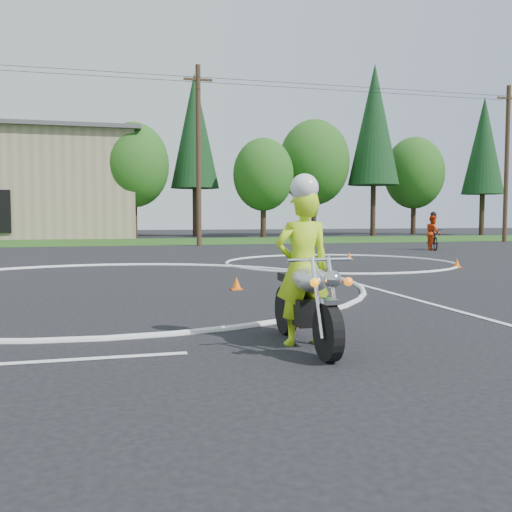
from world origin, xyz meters
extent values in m
plane|color=black|center=(0.00, 0.00, 0.00)|extent=(120.00, 120.00, 0.00)
cube|color=#1E4714|center=(0.00, 27.00, 0.01)|extent=(120.00, 10.00, 0.02)
torus|color=silver|center=(0.00, 3.00, 0.01)|extent=(12.12, 12.12, 0.12)
torus|color=silver|center=(8.00, 8.00, 0.01)|extent=(8.10, 8.10, 0.10)
cube|color=silver|center=(6.00, -2.00, 0.01)|extent=(0.12, 10.00, 0.01)
cylinder|color=black|center=(2.52, -4.78, 0.34)|extent=(0.14, 0.68, 0.68)
cylinder|color=black|center=(2.51, -3.20, 0.34)|extent=(0.14, 0.68, 0.68)
cube|color=black|center=(2.52, -3.93, 0.45)|extent=(0.32, 0.62, 0.34)
ellipsoid|color=silver|center=(2.52, -4.16, 0.88)|extent=(0.41, 0.72, 0.32)
cube|color=black|center=(2.51, -3.59, 0.84)|extent=(0.30, 0.68, 0.11)
cylinder|color=silver|center=(2.42, -4.69, 0.73)|extent=(0.05, 0.41, 0.91)
cylinder|color=silver|center=(2.62, -4.69, 0.73)|extent=(0.05, 0.41, 0.91)
cube|color=silver|center=(2.52, -4.80, 0.70)|extent=(0.16, 0.25, 0.06)
cylinder|color=silver|center=(2.52, -4.50, 1.15)|extent=(0.79, 0.04, 0.04)
sphere|color=silver|center=(2.52, -4.89, 0.96)|extent=(0.20, 0.20, 0.20)
sphere|color=orange|center=(2.32, -4.87, 0.93)|extent=(0.10, 0.10, 0.10)
sphere|color=#FF670C|center=(2.72, -4.87, 0.93)|extent=(0.10, 0.10, 0.10)
cylinder|color=silver|center=(2.69, -3.48, 0.34)|extent=(0.09, 0.90, 0.09)
imported|color=#B2E317|center=(2.52, -3.89, 1.00)|extent=(0.73, 0.48, 2.00)
sphere|color=silver|center=(2.52, -3.94, 2.03)|extent=(0.36, 0.36, 0.36)
imported|color=black|center=(15.61, 14.25, 0.52)|extent=(1.30, 2.09, 1.04)
imported|color=red|center=(15.61, 14.25, 0.86)|extent=(0.89, 1.01, 1.73)
sphere|color=black|center=(15.61, 14.25, 1.75)|extent=(0.30, 0.30, 0.30)
cone|color=#FF650D|center=(11.05, 5.42, 0.15)|extent=(0.22, 0.22, 0.30)
cube|color=#FF650D|center=(11.05, 5.42, 0.01)|extent=(0.24, 0.24, 0.03)
cone|color=#FF650D|center=(2.88, 1.72, 0.15)|extent=(0.22, 0.22, 0.30)
cube|color=#FF650D|center=(2.88, 1.72, 0.01)|extent=(0.24, 0.24, 0.03)
cone|color=#FF650D|center=(9.05, 9.50, 0.15)|extent=(0.22, 0.22, 0.30)
cube|color=#FF650D|center=(9.05, 9.50, 0.01)|extent=(0.24, 0.24, 0.03)
cone|color=#FF650D|center=(2.75, -2.72, 0.15)|extent=(0.22, 0.22, 0.30)
cube|color=#FF650D|center=(2.75, -2.72, 0.01)|extent=(0.24, 0.24, 0.03)
cylinder|color=#382619|center=(2.00, 34.00, 1.62)|extent=(0.44, 0.44, 3.24)
ellipsoid|color=#1E5116|center=(2.00, 34.00, 5.58)|extent=(5.40, 5.40, 6.48)
cylinder|color=#382619|center=(7.00, 36.00, 1.98)|extent=(0.44, 0.44, 3.96)
cone|color=black|center=(7.00, 36.00, 8.63)|extent=(3.96, 3.96, 9.35)
cylinder|color=#382619|center=(12.00, 33.00, 1.44)|extent=(0.44, 0.44, 2.88)
ellipsoid|color=#1E5116|center=(12.00, 33.00, 4.96)|extent=(4.80, 4.80, 5.76)
cylinder|color=#382619|center=(17.00, 35.00, 1.80)|extent=(0.44, 0.44, 3.60)
ellipsoid|color=#1E5116|center=(17.00, 35.00, 6.20)|extent=(6.00, 6.00, 7.20)
cylinder|color=#382619|center=(22.00, 34.00, 2.16)|extent=(0.44, 0.44, 4.32)
cone|color=black|center=(22.00, 34.00, 9.42)|extent=(4.32, 4.32, 10.20)
cylinder|color=#382619|center=(27.00, 36.00, 1.62)|extent=(0.44, 0.44, 3.24)
ellipsoid|color=#1E5116|center=(27.00, 36.00, 5.58)|extent=(5.40, 5.40, 6.48)
cylinder|color=#382619|center=(32.00, 33.00, 1.80)|extent=(0.44, 0.44, 3.60)
cone|color=black|center=(32.00, 33.00, 7.85)|extent=(3.60, 3.60, 8.50)
cylinder|color=#382619|center=(-2.00, 35.00, 1.44)|extent=(0.44, 0.44, 2.88)
ellipsoid|color=#1E5116|center=(-2.00, 35.00, 4.96)|extent=(4.80, 4.80, 5.76)
cylinder|color=#473321|center=(5.00, 21.00, 5.00)|extent=(0.28, 0.28, 10.00)
cube|color=#473321|center=(5.00, 21.00, 9.20)|extent=(1.60, 0.12, 0.12)
cylinder|color=#473321|center=(25.00, 21.00, 5.00)|extent=(0.28, 0.28, 10.00)
cube|color=#473321|center=(25.00, 21.00, 9.20)|extent=(1.60, 0.12, 0.12)
cylinder|color=black|center=(-5.00, 20.45, 9.20)|extent=(20.00, 0.02, 0.02)
cylinder|color=black|center=(-5.00, 21.55, 9.20)|extent=(20.00, 0.02, 0.02)
cylinder|color=black|center=(15.00, 20.45, 9.20)|extent=(20.00, 0.02, 0.02)
cylinder|color=black|center=(15.00, 21.55, 9.20)|extent=(20.00, 0.02, 0.02)
camera|label=1|loc=(0.11, -10.82, 1.67)|focal=40.00mm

